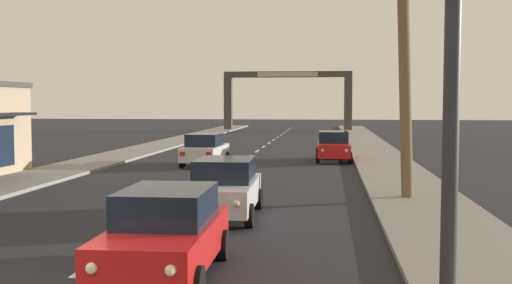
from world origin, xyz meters
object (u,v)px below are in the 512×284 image
sedan_lead_at_stop_bar (166,233)px  town_gateway_arch (287,92)px  sedan_oncoming_far (205,149)px  sedan_third_in_queue (225,187)px  sedan_parked_nearest_kerb (333,146)px  palm_right_second (404,8)px

sedan_lead_at_stop_bar → town_gateway_arch: (-1.76, 60.89, 3.64)m
sedan_lead_at_stop_bar → sedan_oncoming_far: same height
sedan_third_in_queue → town_gateway_arch: size_ratio=0.30×
sedan_third_in_queue → sedan_parked_nearest_kerb: (3.25, 17.35, 0.00)m
town_gateway_arch → sedan_third_in_queue: bearing=-88.1°
palm_right_second → sedan_third_in_queue: bearing=-146.9°
sedan_lead_at_stop_bar → sedan_parked_nearest_kerb: same height
palm_right_second → sedan_oncoming_far: bearing=129.7°
sedan_oncoming_far → sedan_lead_at_stop_bar: bearing=-80.6°
sedan_lead_at_stop_bar → sedan_third_in_queue: size_ratio=1.00×
sedan_lead_at_stop_bar → sedan_oncoming_far: size_ratio=1.00×
sedan_third_in_queue → sedan_parked_nearest_kerb: size_ratio=1.00×
sedan_third_in_queue → sedan_oncoming_far: bearing=103.7°
palm_right_second → sedan_parked_nearest_kerb: bearing=98.8°
town_gateway_arch → sedan_lead_at_stop_bar: bearing=-88.3°
sedan_oncoming_far → palm_right_second: bearing=-50.3°
sedan_third_in_queue → sedan_oncoming_far: 14.55m
sedan_lead_at_stop_bar → sedan_oncoming_far: 20.62m
sedan_third_in_queue → sedan_oncoming_far: (-3.44, 14.14, 0.00)m
sedan_parked_nearest_kerb → town_gateway_arch: town_gateway_arch is taller
sedan_oncoming_far → town_gateway_arch: 40.75m
sedan_oncoming_far → palm_right_second: palm_right_second is taller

